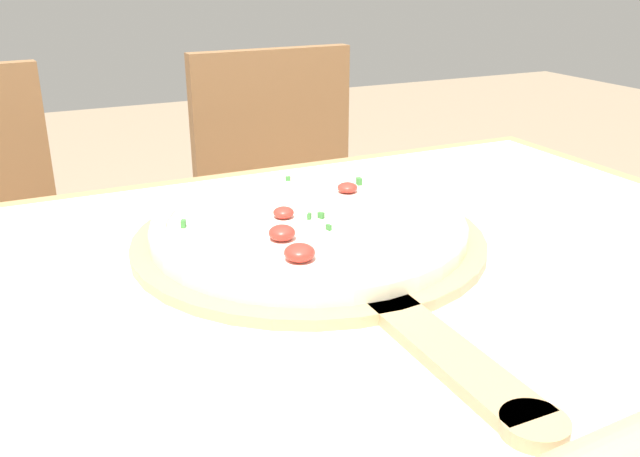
# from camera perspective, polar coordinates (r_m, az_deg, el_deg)

# --- Properties ---
(dining_table) EXTENTS (1.22, 0.91, 0.76)m
(dining_table) POSITION_cam_1_polar(r_m,az_deg,el_deg) (0.74, 0.88, -13.68)
(dining_table) COLOR #A87F51
(dining_table) RESTS_ON ground_plane
(towel_cloth) EXTENTS (1.14, 0.83, 0.00)m
(towel_cloth) POSITION_cam_1_polar(r_m,az_deg,el_deg) (0.68, 0.94, -5.57)
(towel_cloth) COLOR silver
(towel_cloth) RESTS_ON dining_table
(pizza_peel) EXTENTS (0.41, 0.61, 0.01)m
(pizza_peel) POSITION_cam_1_polar(r_m,az_deg,el_deg) (0.77, -0.34, -1.39)
(pizza_peel) COLOR tan
(pizza_peel) RESTS_ON towel_cloth
(pizza) EXTENTS (0.36, 0.36, 0.04)m
(pizza) POSITION_cam_1_polar(r_m,az_deg,el_deg) (0.78, -0.94, 0.37)
(pizza) COLOR beige
(pizza) RESTS_ON pizza_peel
(chair_right) EXTENTS (0.41, 0.41, 0.89)m
(chair_right) POSITION_cam_1_polar(r_m,az_deg,el_deg) (1.56, -2.56, 0.66)
(chair_right) COLOR brown
(chair_right) RESTS_ON ground_plane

